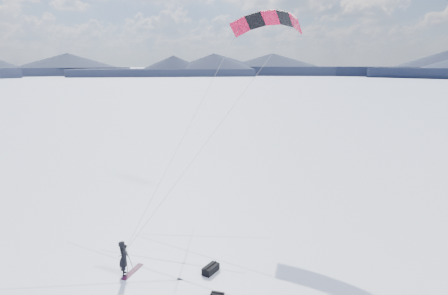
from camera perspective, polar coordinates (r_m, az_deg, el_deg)
ground at (r=19.54m, az=-10.96°, el=-19.79°), size 1800.00×1800.00×0.00m
horizon_hills at (r=17.67m, az=-11.53°, el=-8.26°), size 704.84×706.81×9.73m
snow_tracks at (r=19.64m, az=-10.02°, el=-19.57°), size 17.62×10.25×0.01m
snowkiter at (r=20.59m, az=-14.91°, el=-18.19°), size 0.57×0.75×1.83m
snowboard at (r=20.70m, az=-13.78°, el=-17.87°), size 1.42×1.24×0.04m
tripod at (r=20.49m, az=-14.74°, el=-15.43°), size 0.67×0.64×1.41m
gear_bag_a at (r=20.05m, az=-2.04°, el=-18.00°), size 1.07×0.84×0.43m
gear_bag_b at (r=18.29m, az=-1.00°, el=-21.58°), size 0.64×0.64×0.28m
power_kite at (r=27.75m, az=6.62°, el=18.30°), size 13.73×7.52×12.95m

